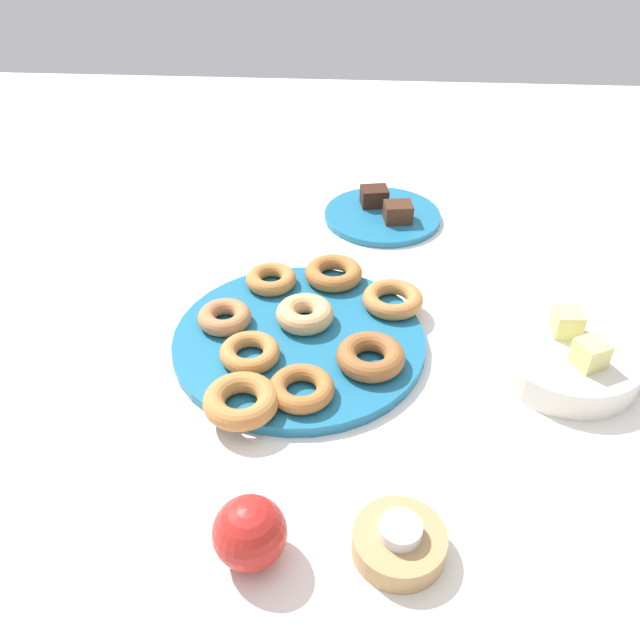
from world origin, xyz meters
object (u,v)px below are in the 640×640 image
donut_1 (225,317)px  donut_2 (250,353)px  donut_5 (370,357)px  donut_7 (334,273)px  donut_4 (271,279)px  donut_0 (301,388)px  melon_chunk_right (590,354)px  melon_chunk_left (567,321)px  donut_6 (305,314)px  donut_plate (299,340)px  brownie_near (374,196)px  tealight (401,530)px  fruit_bowl (566,359)px  cake_plate (382,216)px  candle_holder (399,543)px  donut_8 (393,299)px  apple (250,533)px  donut_3 (241,401)px  brownie_far (398,212)px

donut_1 → donut_2: bearing=32.7°
donut_5 → donut_7: (-0.20, -0.06, -0.00)m
donut_4 → donut_7: donut_7 is taller
donut_0 → melon_chunk_right: size_ratio=2.35×
donut_1 → donut_5: donut_5 is taller
donut_1 → melon_chunk_left: size_ratio=2.15×
melon_chunk_right → donut_6: bearing=-104.5°
donut_plate → brownie_near: bearing=165.8°
tealight → fruit_bowl: size_ratio=0.22×
donut_4 → donut_2: bearing=-2.0°
donut_4 → melon_chunk_right: size_ratio=2.20×
donut_1 → melon_chunk_right: 0.50m
cake_plate → donut_7: bearing=-18.7°
brownie_near → tealight: brownie_near is taller
donut_5 → donut_2: bearing=-90.1°
melon_chunk_right → donut_7: bearing=-121.9°
donut_0 → candle_holder: size_ratio=0.87×
donut_0 → donut_5: bearing=127.0°
donut_1 → donut_4: (-0.10, 0.05, -0.00)m
donut_8 → apple: 0.45m
donut_plate → donut_0: 0.12m
cake_plate → apple: 0.74m
fruit_bowl → melon_chunk_right: bearing=23.2°
donut_3 → donut_8: size_ratio=1.04×
tealight → donut_plate: bearing=-157.8°
donut_3 → donut_7: (-0.30, 0.10, -0.00)m
brownie_near → brownie_far: same height
donut_8 → cake_plate: (-0.30, -0.01, -0.02)m
donut_1 → donut_6: bearing=95.9°
donut_plate → donut_1: size_ratio=4.64×
donut_5 → fruit_bowl: 0.27m
brownie_far → donut_5: bearing=-6.6°
donut_6 → fruit_bowl: donut_6 is taller
donut_2 → donut_8: size_ratio=0.90×
brownie_near → donut_5: bearing=-0.5°
apple → tealight: bearing=95.4°
donut_0 → candle_holder: (0.21, 0.12, -0.01)m
donut_6 → brownie_far: size_ratio=1.70×
donut_5 → donut_6: size_ratio=1.10×
donut_3 → donut_6: bearing=160.8°
donut_plate → candle_holder: 0.35m
fruit_bowl → apple: bearing=-50.9°
donut_3 → brownie_far: brownie_far is taller
cake_plate → melon_chunk_right: (0.45, 0.26, 0.05)m
donut_2 → brownie_far: 0.46m
donut_3 → melon_chunk_right: melon_chunk_right is taller
brownie_near → candle_holder: bearing=2.1°
donut_3 → brownie_near: size_ratio=1.92×
donut_5 → fruit_bowl: (-0.02, 0.26, -0.01)m
donut_3 → donut_7: donut_3 is taller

